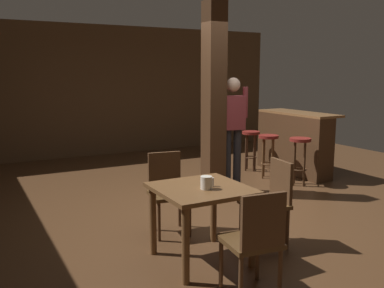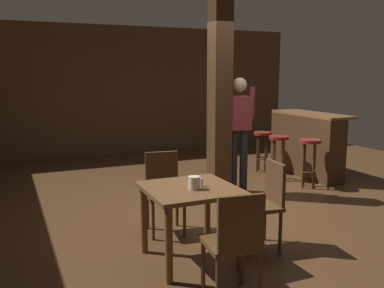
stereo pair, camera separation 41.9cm
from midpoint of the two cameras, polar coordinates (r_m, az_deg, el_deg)
ground_plane at (r=5.77m, az=1.52°, el=-8.59°), size 10.80×10.80×0.00m
wall_back at (r=9.66m, az=-11.95°, el=6.99°), size 8.00×0.10×2.80m
pillar at (r=6.29m, az=1.01°, el=5.93°), size 0.28×0.28×2.80m
dining_table at (r=4.08m, az=-1.73°, el=-7.65°), size 0.84×0.84×0.73m
chair_south at (r=3.45m, az=4.92°, el=-12.46°), size 0.47×0.47×0.89m
chair_north at (r=4.86m, az=-5.76°, el=-5.90°), size 0.47×0.47×0.89m
chair_east at (r=4.50m, az=7.84°, el=-7.22°), size 0.47×0.47×0.89m
napkin_cup at (r=3.95m, az=-1.12°, el=-5.20°), size 0.11×0.11×0.12m
salt_shaker at (r=4.05m, az=-0.25°, el=-5.12°), size 0.03×0.03×0.08m
standing_person at (r=6.43m, az=3.59°, el=2.43°), size 0.47×0.28×1.72m
bar_counter at (r=7.80m, az=11.90°, el=0.21°), size 0.56×1.60×1.10m
bar_stool_near at (r=6.97m, az=12.54°, el=-0.82°), size 0.34×0.34×0.77m
bar_stool_mid at (r=7.36m, az=8.55°, el=-0.30°), size 0.33×0.33×0.74m
bar_stool_far at (r=7.89m, az=6.34°, el=0.31°), size 0.32×0.32×0.73m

